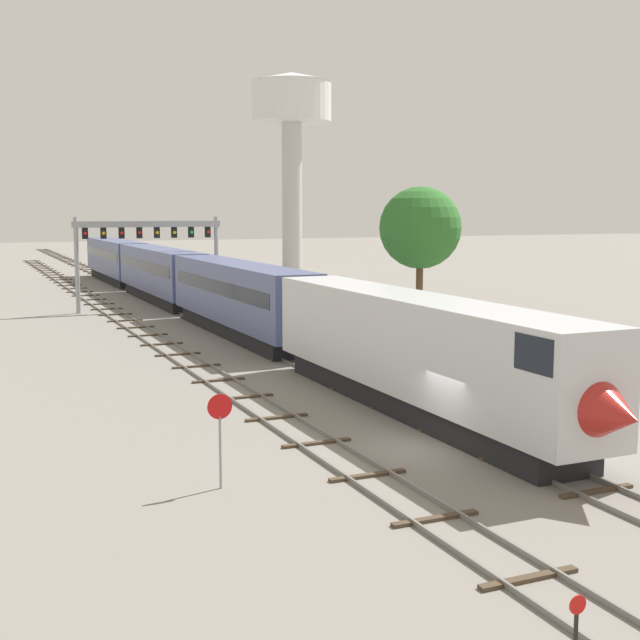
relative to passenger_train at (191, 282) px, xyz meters
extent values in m
plane|color=gray|center=(-2.00, -39.40, -2.60)|extent=(400.00, 400.00, 0.00)
cube|color=slate|center=(-0.72, 20.60, -2.52)|extent=(0.07, 200.00, 0.16)
cube|color=slate|center=(0.72, 20.60, -2.52)|extent=(0.07, 200.00, 0.16)
cube|color=#473828|center=(0.00, -45.40, -2.55)|extent=(2.60, 0.24, 0.10)
cube|color=#473828|center=(0.00, -41.40, -2.55)|extent=(2.60, 0.24, 0.10)
cube|color=#473828|center=(0.00, -37.40, -2.55)|extent=(2.60, 0.24, 0.10)
cube|color=#473828|center=(0.00, -33.40, -2.55)|extent=(2.60, 0.24, 0.10)
cube|color=#473828|center=(0.00, -29.40, -2.55)|extent=(2.60, 0.24, 0.10)
cube|color=#473828|center=(0.00, -25.40, -2.55)|extent=(2.60, 0.24, 0.10)
cube|color=#473828|center=(0.00, -21.40, -2.55)|extent=(2.60, 0.24, 0.10)
cube|color=#473828|center=(0.00, -17.40, -2.55)|extent=(2.60, 0.24, 0.10)
cube|color=#473828|center=(0.00, -13.40, -2.55)|extent=(2.60, 0.24, 0.10)
cube|color=#473828|center=(0.00, -9.40, -2.55)|extent=(2.60, 0.24, 0.10)
cube|color=#473828|center=(0.00, -5.40, -2.55)|extent=(2.60, 0.24, 0.10)
cube|color=#473828|center=(0.00, -1.40, -2.55)|extent=(2.60, 0.24, 0.10)
cube|color=#473828|center=(0.00, 2.60, -2.55)|extent=(2.60, 0.24, 0.10)
cube|color=#473828|center=(0.00, 6.60, -2.55)|extent=(2.60, 0.24, 0.10)
cube|color=#473828|center=(0.00, 10.60, -2.55)|extent=(2.60, 0.24, 0.10)
cube|color=#473828|center=(0.00, 14.60, -2.55)|extent=(2.60, 0.24, 0.10)
cube|color=#473828|center=(0.00, 18.60, -2.55)|extent=(2.60, 0.24, 0.10)
cube|color=#473828|center=(0.00, 22.60, -2.55)|extent=(2.60, 0.24, 0.10)
cube|color=#473828|center=(0.00, 26.60, -2.55)|extent=(2.60, 0.24, 0.10)
cube|color=#473828|center=(0.00, 30.60, -2.55)|extent=(2.60, 0.24, 0.10)
cube|color=#473828|center=(0.00, 34.60, -2.55)|extent=(2.60, 0.24, 0.10)
cube|color=#473828|center=(0.00, 38.60, -2.55)|extent=(2.60, 0.24, 0.10)
cube|color=#473828|center=(0.00, 42.60, -2.55)|extent=(2.60, 0.24, 0.10)
cube|color=#473828|center=(0.00, 46.60, -2.55)|extent=(2.60, 0.24, 0.10)
cube|color=#473828|center=(0.00, 50.60, -2.55)|extent=(2.60, 0.24, 0.10)
cube|color=#473828|center=(0.00, 54.60, -2.55)|extent=(2.60, 0.24, 0.10)
cube|color=#473828|center=(0.00, 58.60, -2.55)|extent=(2.60, 0.24, 0.10)
cube|color=#473828|center=(0.00, 62.60, -2.55)|extent=(2.60, 0.24, 0.10)
cube|color=#473828|center=(0.00, 66.60, -2.55)|extent=(2.60, 0.24, 0.10)
cube|color=#473828|center=(0.00, 70.60, -2.55)|extent=(2.60, 0.24, 0.10)
cube|color=#473828|center=(0.00, 74.60, -2.55)|extent=(2.60, 0.24, 0.10)
cube|color=#473828|center=(0.00, 78.60, -2.55)|extent=(2.60, 0.24, 0.10)
cube|color=#473828|center=(0.00, 82.60, -2.55)|extent=(2.60, 0.24, 0.10)
cube|color=#473828|center=(0.00, 86.60, -2.55)|extent=(2.60, 0.24, 0.10)
cube|color=#473828|center=(0.00, 90.60, -2.55)|extent=(2.60, 0.24, 0.10)
cube|color=#473828|center=(0.00, 94.60, -2.55)|extent=(2.60, 0.24, 0.10)
cube|color=#473828|center=(0.00, 98.60, -2.55)|extent=(2.60, 0.24, 0.10)
cube|color=#473828|center=(0.00, 102.60, -2.55)|extent=(2.60, 0.24, 0.10)
cube|color=#473828|center=(0.00, 106.60, -2.55)|extent=(2.60, 0.24, 0.10)
cube|color=#473828|center=(0.00, 110.60, -2.55)|extent=(2.60, 0.24, 0.10)
cube|color=#473828|center=(0.00, 114.60, -2.55)|extent=(2.60, 0.24, 0.10)
cube|color=#473828|center=(0.00, 118.60, -2.55)|extent=(2.60, 0.24, 0.10)
cube|color=slate|center=(-6.22, 0.60, -2.52)|extent=(0.07, 160.00, 0.16)
cube|color=slate|center=(-4.78, 0.60, -2.52)|extent=(0.07, 160.00, 0.16)
cube|color=#473828|center=(-5.50, -49.40, -2.55)|extent=(2.60, 0.24, 0.10)
cube|color=#473828|center=(-5.50, -45.40, -2.55)|extent=(2.60, 0.24, 0.10)
cube|color=#473828|center=(-5.50, -41.40, -2.55)|extent=(2.60, 0.24, 0.10)
cube|color=#473828|center=(-5.50, -37.40, -2.55)|extent=(2.60, 0.24, 0.10)
cube|color=#473828|center=(-5.50, -33.40, -2.55)|extent=(2.60, 0.24, 0.10)
cube|color=#473828|center=(-5.50, -29.40, -2.55)|extent=(2.60, 0.24, 0.10)
cube|color=#473828|center=(-5.50, -25.40, -2.55)|extent=(2.60, 0.24, 0.10)
cube|color=#473828|center=(-5.50, -21.40, -2.55)|extent=(2.60, 0.24, 0.10)
cube|color=#473828|center=(-5.50, -17.40, -2.55)|extent=(2.60, 0.24, 0.10)
cube|color=#473828|center=(-5.50, -13.40, -2.55)|extent=(2.60, 0.24, 0.10)
cube|color=#473828|center=(-5.50, -9.40, -2.55)|extent=(2.60, 0.24, 0.10)
cube|color=#473828|center=(-5.50, -5.40, -2.55)|extent=(2.60, 0.24, 0.10)
cube|color=#473828|center=(-5.50, -1.40, -2.55)|extent=(2.60, 0.24, 0.10)
cube|color=#473828|center=(-5.50, 2.60, -2.55)|extent=(2.60, 0.24, 0.10)
cube|color=#473828|center=(-5.50, 6.60, -2.55)|extent=(2.60, 0.24, 0.10)
cube|color=#473828|center=(-5.50, 10.60, -2.55)|extent=(2.60, 0.24, 0.10)
cube|color=#473828|center=(-5.50, 14.60, -2.55)|extent=(2.60, 0.24, 0.10)
cube|color=#473828|center=(-5.50, 18.60, -2.55)|extent=(2.60, 0.24, 0.10)
cube|color=#473828|center=(-5.50, 22.60, -2.55)|extent=(2.60, 0.24, 0.10)
cube|color=#473828|center=(-5.50, 26.60, -2.55)|extent=(2.60, 0.24, 0.10)
cube|color=#473828|center=(-5.50, 30.60, -2.55)|extent=(2.60, 0.24, 0.10)
cube|color=#473828|center=(-5.50, 34.60, -2.55)|extent=(2.60, 0.24, 0.10)
cube|color=#473828|center=(-5.50, 38.60, -2.55)|extent=(2.60, 0.24, 0.10)
cube|color=#473828|center=(-5.50, 42.60, -2.55)|extent=(2.60, 0.24, 0.10)
cube|color=#473828|center=(-5.50, 46.60, -2.55)|extent=(2.60, 0.24, 0.10)
cube|color=#473828|center=(-5.50, 50.60, -2.55)|extent=(2.60, 0.24, 0.10)
cube|color=#473828|center=(-5.50, 54.60, -2.55)|extent=(2.60, 0.24, 0.10)
cube|color=#473828|center=(-5.50, 58.60, -2.55)|extent=(2.60, 0.24, 0.10)
cube|color=#473828|center=(-5.50, 62.60, -2.55)|extent=(2.60, 0.24, 0.10)
cube|color=#473828|center=(-5.50, 66.60, -2.55)|extent=(2.60, 0.24, 0.10)
cube|color=#473828|center=(-5.50, 70.60, -2.55)|extent=(2.60, 0.24, 0.10)
cube|color=#473828|center=(-5.50, 74.60, -2.55)|extent=(2.60, 0.24, 0.10)
cube|color=#473828|center=(-5.50, 78.60, -2.55)|extent=(2.60, 0.24, 0.10)
cube|color=silver|center=(0.00, -34.54, 0.30)|extent=(3.00, 21.72, 3.80)
cone|color=#B2231E|center=(0.00, -45.60, -0.10)|extent=(2.88, 2.60, 2.88)
cube|color=black|center=(0.00, -44.20, 1.44)|extent=(3.04, 1.80, 1.10)
cube|color=black|center=(0.00, -34.54, -2.10)|extent=(2.52, 19.55, 1.00)
cube|color=#4C5684|center=(0.00, -11.82, 0.30)|extent=(3.00, 21.72, 3.80)
cube|color=black|center=(0.00, -11.82, 0.70)|extent=(3.04, 19.98, 0.90)
cube|color=black|center=(0.00, -11.82, -2.10)|extent=(2.52, 19.55, 1.00)
cube|color=#4C5684|center=(0.00, 10.91, 0.30)|extent=(3.00, 21.72, 3.80)
cube|color=black|center=(0.00, 10.91, 0.70)|extent=(3.04, 19.98, 0.90)
cube|color=black|center=(0.00, 10.91, -2.10)|extent=(2.52, 19.55, 1.00)
cube|color=#4C5684|center=(0.00, 33.63, 0.30)|extent=(3.00, 21.72, 3.80)
cube|color=black|center=(0.00, 33.63, 0.70)|extent=(3.04, 19.98, 0.90)
cube|color=black|center=(0.00, 33.63, -2.10)|extent=(2.52, 19.55, 1.00)
cylinder|color=#999BA0|center=(-8.00, 4.83, 1.24)|extent=(0.36, 0.36, 7.68)
cylinder|color=#999BA0|center=(3.50, 4.83, 1.24)|extent=(0.36, 0.36, 7.68)
cube|color=#999BA0|center=(-2.25, 4.83, 4.48)|extent=(12.10, 0.36, 0.50)
cube|color=black|center=(-7.28, 4.88, 3.78)|extent=(0.44, 0.32, 0.90)
sphere|color=red|center=(-7.28, 4.69, 3.78)|extent=(0.28, 0.28, 0.28)
cube|color=black|center=(-5.84, 4.88, 3.78)|extent=(0.44, 0.32, 0.90)
sphere|color=yellow|center=(-5.84, 4.69, 3.78)|extent=(0.28, 0.28, 0.28)
cube|color=black|center=(-4.41, 4.88, 3.78)|extent=(0.44, 0.32, 0.90)
sphere|color=red|center=(-4.41, 4.69, 3.78)|extent=(0.28, 0.28, 0.28)
cube|color=black|center=(-2.97, 4.88, 3.78)|extent=(0.44, 0.32, 0.90)
sphere|color=red|center=(-2.97, 4.69, 3.78)|extent=(0.28, 0.28, 0.28)
cube|color=black|center=(-1.53, 4.88, 3.78)|extent=(0.44, 0.32, 0.90)
sphere|color=yellow|center=(-1.53, 4.69, 3.78)|extent=(0.28, 0.28, 0.28)
cube|color=black|center=(-0.09, 4.88, 3.78)|extent=(0.44, 0.32, 0.90)
sphere|color=yellow|center=(-0.09, 4.69, 3.78)|extent=(0.28, 0.28, 0.28)
cube|color=black|center=(1.34, 4.88, 3.78)|extent=(0.44, 0.32, 0.90)
sphere|color=green|center=(1.34, 4.69, 3.78)|extent=(0.28, 0.28, 0.28)
cube|color=black|center=(2.78, 4.88, 3.78)|extent=(0.44, 0.32, 0.90)
sphere|color=red|center=(2.78, 4.69, 3.78)|extent=(0.28, 0.28, 0.28)
cylinder|color=beige|center=(24.03, 39.04, 7.15)|extent=(2.60, 2.60, 19.51)
cylinder|color=white|center=(24.03, 39.04, 19.42)|extent=(10.24, 10.24, 5.01)
cone|color=white|center=(24.03, 39.04, 22.52)|extent=(10.44, 10.44, 1.20)
cylinder|color=red|center=(-7.10, -52.80, -1.32)|extent=(0.36, 0.03, 0.36)
cylinder|color=gray|center=(-10.00, -40.59, -1.50)|extent=(0.08, 0.08, 2.20)
cylinder|color=red|center=(-10.00, -40.61, -0.10)|extent=(0.76, 0.03, 0.76)
cylinder|color=brown|center=(16.83, -6.32, -0.32)|extent=(0.56, 0.56, 4.57)
sphere|color=#2D6B28|center=(16.83, -6.32, 4.23)|extent=(6.47, 6.47, 6.47)
camera|label=1|loc=(-16.96, -63.90, 5.66)|focal=47.10mm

